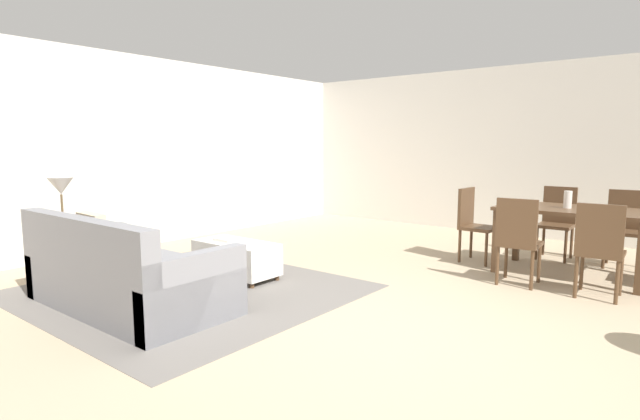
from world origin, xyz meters
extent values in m
plane|color=tan|center=(0.00, 0.00, 0.00)|extent=(10.80, 10.80, 0.00)
cube|color=silver|center=(0.00, 5.00, 1.35)|extent=(9.00, 0.12, 2.70)
cube|color=silver|center=(-4.50, 0.50, 1.35)|extent=(0.12, 11.00, 2.70)
cube|color=slate|center=(-2.08, -0.24, 0.00)|extent=(3.00, 2.80, 0.01)
cube|color=gray|center=(-2.09, -0.87, 0.21)|extent=(2.01, 0.99, 0.42)
cube|color=gray|center=(-2.09, -1.28, 0.64)|extent=(2.01, 0.16, 0.44)
cube|color=gray|center=(-3.02, -0.87, 0.31)|extent=(0.14, 0.99, 0.62)
cube|color=gray|center=(-1.15, -0.87, 0.31)|extent=(0.14, 0.99, 0.62)
cube|color=beige|center=(-2.48, -1.00, 0.63)|extent=(0.42, 0.15, 0.42)
cube|color=beige|center=(-1.70, -1.04, 0.58)|extent=(0.33, 0.13, 0.33)
cube|color=silver|center=(-2.07, 0.39, 0.23)|extent=(0.97, 0.47, 0.34)
cylinder|color=#513823|center=(-2.51, 0.58, 0.03)|extent=(0.05, 0.05, 0.06)
cylinder|color=#513823|center=(-1.64, 0.58, 0.03)|extent=(0.05, 0.05, 0.06)
cylinder|color=#513823|center=(-2.51, 0.20, 0.03)|extent=(0.05, 0.05, 0.06)
cylinder|color=#513823|center=(-1.64, 0.20, 0.03)|extent=(0.05, 0.05, 0.06)
cube|color=olive|center=(-3.39, -0.85, 0.58)|extent=(0.40, 0.40, 0.03)
cylinder|color=olive|center=(-3.56, -0.68, 0.28)|extent=(0.04, 0.04, 0.56)
cylinder|color=olive|center=(-3.22, -0.68, 0.28)|extent=(0.04, 0.04, 0.56)
cylinder|color=olive|center=(-3.56, -1.02, 0.28)|extent=(0.04, 0.04, 0.56)
cylinder|color=olive|center=(-3.22, -1.02, 0.28)|extent=(0.04, 0.04, 0.56)
cylinder|color=brown|center=(-3.39, -0.85, 0.61)|extent=(0.16, 0.16, 0.02)
cylinder|color=brown|center=(-3.39, -0.85, 0.78)|extent=(0.02, 0.02, 0.32)
cone|color=silver|center=(-3.39, -0.85, 1.03)|extent=(0.26, 0.26, 0.18)
cube|color=#513823|center=(0.78, 2.79, 0.74)|extent=(1.52, 0.88, 0.04)
cube|color=#513823|center=(0.08, 3.17, 0.36)|extent=(0.07, 0.07, 0.72)
cube|color=#513823|center=(0.08, 2.41, 0.36)|extent=(0.07, 0.07, 0.72)
cube|color=#513823|center=(1.48, 2.41, 0.36)|extent=(0.07, 0.07, 0.72)
cube|color=#513823|center=(0.44, 2.07, 0.43)|extent=(0.42, 0.42, 0.04)
cube|color=#513823|center=(0.45, 1.89, 0.69)|extent=(0.40, 0.06, 0.47)
cylinder|color=#513823|center=(0.26, 2.23, 0.21)|extent=(0.04, 0.04, 0.41)
cylinder|color=#513823|center=(0.60, 2.25, 0.21)|extent=(0.04, 0.04, 0.41)
cylinder|color=#513823|center=(0.28, 1.89, 0.21)|extent=(0.04, 0.04, 0.41)
cylinder|color=#513823|center=(0.62, 1.92, 0.21)|extent=(0.04, 0.04, 0.41)
cube|color=#513823|center=(1.19, 2.09, 0.43)|extent=(0.42, 0.42, 0.04)
cube|color=#513823|center=(1.19, 1.91, 0.69)|extent=(0.40, 0.06, 0.47)
cylinder|color=#513823|center=(1.01, 2.25, 0.21)|extent=(0.04, 0.04, 0.41)
cylinder|color=#513823|center=(1.35, 2.27, 0.21)|extent=(0.04, 0.04, 0.41)
cylinder|color=#513823|center=(1.02, 1.91, 0.21)|extent=(0.04, 0.04, 0.41)
cylinder|color=#513823|center=(1.36, 1.93, 0.21)|extent=(0.04, 0.04, 0.41)
cube|color=#513823|center=(0.44, 3.54, 0.43)|extent=(0.40, 0.40, 0.04)
cube|color=#513823|center=(0.44, 3.72, 0.69)|extent=(0.40, 0.04, 0.47)
cylinder|color=#513823|center=(0.61, 3.37, 0.21)|extent=(0.04, 0.04, 0.41)
cylinder|color=#513823|center=(0.27, 3.37, 0.21)|extent=(0.04, 0.04, 0.41)
cylinder|color=#513823|center=(0.61, 3.71, 0.21)|extent=(0.04, 0.04, 0.41)
cylinder|color=#513823|center=(0.27, 3.71, 0.21)|extent=(0.04, 0.04, 0.41)
cube|color=#513823|center=(1.19, 3.54, 0.43)|extent=(0.42, 0.42, 0.04)
cube|color=#513823|center=(1.19, 3.72, 0.69)|extent=(0.40, 0.06, 0.47)
cylinder|color=#513823|center=(1.37, 3.37, 0.21)|extent=(0.04, 0.04, 0.41)
cylinder|color=#513823|center=(1.03, 3.36, 0.21)|extent=(0.04, 0.04, 0.41)
cylinder|color=#513823|center=(1.36, 3.71, 0.21)|extent=(0.04, 0.04, 0.41)
cylinder|color=#513823|center=(1.02, 3.70, 0.21)|extent=(0.04, 0.04, 0.41)
cube|color=#513823|center=(-0.26, 2.78, 0.43)|extent=(0.41, 0.41, 0.04)
cube|color=#513823|center=(-0.44, 2.78, 0.69)|extent=(0.05, 0.40, 0.47)
cylinder|color=#513823|center=(-0.08, 2.94, 0.21)|extent=(0.04, 0.04, 0.41)
cylinder|color=#513823|center=(-0.10, 2.60, 0.21)|extent=(0.04, 0.04, 0.41)
cylinder|color=#513823|center=(-0.42, 2.95, 0.21)|extent=(0.04, 0.04, 0.41)
cylinder|color=#513823|center=(-0.44, 2.61, 0.21)|extent=(0.04, 0.04, 0.41)
cylinder|color=silver|center=(0.73, 2.75, 0.86)|extent=(0.08, 0.08, 0.19)
cube|color=silver|center=(-2.19, 0.37, 0.42)|extent=(0.26, 0.21, 0.03)
camera|label=1|loc=(1.99, -3.22, 1.46)|focal=27.91mm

